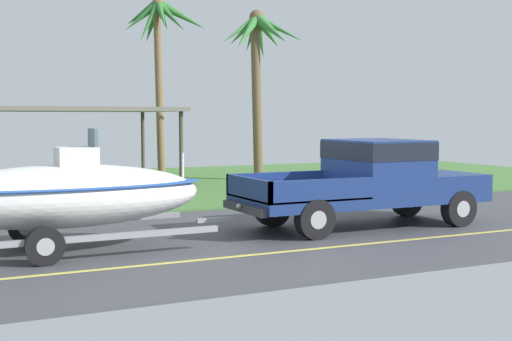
{
  "coord_description": "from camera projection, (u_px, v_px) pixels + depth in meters",
  "views": [
    {
      "loc": [
        -7.12,
        -12.66,
        2.41
      ],
      "look_at": [
        -0.82,
        0.2,
        1.31
      ],
      "focal_mm": 49.06,
      "sensor_mm": 36.0,
      "label": 1
    }
  ],
  "objects": [
    {
      "name": "palm_tree_mid",
      "position": [
        259.0,
        50.0,
        25.78
      ],
      "size": [
        3.11,
        3.27,
        6.36
      ],
      "color": "brown",
      "rests_on": "ground"
    },
    {
      "name": "ground",
      "position": [
        166.0,
        193.0,
        22.15
      ],
      "size": [
        36.0,
        22.0,
        0.11
      ],
      "color": "#424247"
    },
    {
      "name": "palm_tree_near_left",
      "position": [
        159.0,
        34.0,
        28.26
      ],
      "size": [
        3.51,
        3.0,
        7.22
      ],
      "color": "brown",
      "rests_on": "ground"
    },
    {
      "name": "carport_awning",
      "position": [
        58.0,
        111.0,
        23.59
      ],
      "size": [
        7.7,
        4.84,
        2.73
      ],
      "color": "#4C4238",
      "rests_on": "ground"
    },
    {
      "name": "boat_on_trailer",
      "position": [
        62.0,
        196.0,
        12.46
      ],
      "size": [
        6.28,
        2.37,
        2.2
      ],
      "color": "gray",
      "rests_on": "ground"
    },
    {
      "name": "pickup_truck_towing",
      "position": [
        376.0,
        178.0,
        15.45
      ],
      "size": [
        5.84,
        2.11,
        1.91
      ],
      "color": "navy",
      "rests_on": "ground"
    }
  ]
}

